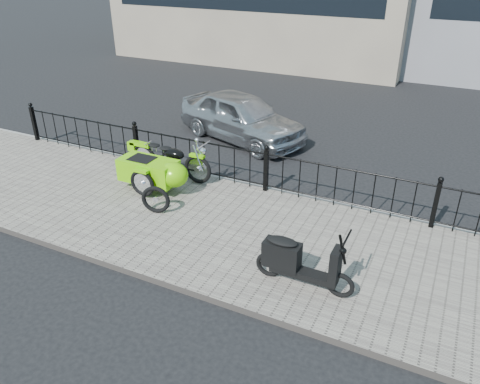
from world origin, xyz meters
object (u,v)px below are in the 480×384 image
at_px(spare_tire, 156,200).
at_px(motorcycle_sidecar, 159,169).
at_px(scooter, 297,262).
at_px(sedan_car, 241,117).

bearing_deg(spare_tire, motorcycle_sidecar, 120.59).
bearing_deg(scooter, sedan_car, 123.44).
bearing_deg(sedan_car, spare_tire, -156.87).
bearing_deg(sedan_car, scooter, -128.14).
relative_size(scooter, sedan_car, 0.41).
bearing_deg(spare_tire, scooter, -15.06).
distance_m(motorcycle_sidecar, scooter, 4.31).
height_order(motorcycle_sidecar, scooter, scooter).
height_order(motorcycle_sidecar, spare_tire, motorcycle_sidecar).
relative_size(motorcycle_sidecar, sedan_car, 0.57).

